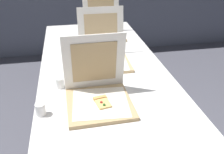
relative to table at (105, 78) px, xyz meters
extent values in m
cube|color=silver|center=(0.00, 0.00, 0.03)|extent=(0.93, 2.47, 0.03)
cylinder|color=#38383D|center=(-0.39, 1.16, -0.35)|extent=(0.04, 0.04, 0.72)
cylinder|color=#38383D|center=(0.39, 1.16, -0.35)|extent=(0.04, 0.04, 0.72)
cube|color=tan|center=(-0.10, -0.40, 0.05)|extent=(0.38, 0.38, 0.02)
cube|color=silver|center=(-0.09, -0.41, 0.07)|extent=(0.34, 0.34, 0.00)
cube|color=white|center=(-0.10, -0.25, 0.25)|extent=(0.37, 0.07, 0.37)
cube|color=tan|center=(-0.10, -0.25, 0.25)|extent=(0.27, 0.05, 0.26)
cube|color=#E0B266|center=(-0.08, -0.42, 0.07)|extent=(0.09, 0.12, 0.01)
cube|color=tan|center=(-0.09, -0.37, 0.08)|extent=(0.08, 0.04, 0.02)
sphere|color=#2D6628|center=(-0.08, -0.45, 0.08)|extent=(0.02, 0.02, 0.02)
sphere|color=red|center=(-0.09, -0.42, 0.08)|extent=(0.02, 0.02, 0.02)
cube|color=tan|center=(0.03, 0.14, 0.05)|extent=(0.37, 0.37, 0.02)
cube|color=silver|center=(0.02, 0.13, 0.07)|extent=(0.36, 0.36, 0.00)
cube|color=white|center=(0.03, 0.35, 0.25)|extent=(0.37, 0.05, 0.37)
cube|color=tan|center=(0.03, 0.34, 0.25)|extent=(0.27, 0.03, 0.26)
cylinder|color=white|center=(0.06, 0.11, 0.10)|extent=(0.03, 0.03, 0.00)
cylinder|color=white|center=(0.07, 0.11, 0.08)|extent=(0.01, 0.00, 0.03)
cylinder|color=white|center=(0.06, 0.12, 0.08)|extent=(0.01, 0.00, 0.03)
cylinder|color=white|center=(0.06, 0.11, 0.08)|extent=(0.01, 0.00, 0.03)
cube|color=tan|center=(0.12, 0.76, 0.05)|extent=(0.38, 0.38, 0.02)
cube|color=silver|center=(0.13, 0.76, 0.07)|extent=(0.33, 0.33, 0.00)
cube|color=white|center=(0.12, 0.95, 0.25)|extent=(0.37, 0.01, 0.37)
cube|color=tan|center=(0.12, 0.94, 0.25)|extent=(0.27, 0.01, 0.27)
cube|color=#E5B74C|center=(0.13, 0.75, 0.07)|extent=(0.09, 0.12, 0.01)
cube|color=tan|center=(0.12, 0.80, 0.08)|extent=(0.07, 0.04, 0.02)
sphere|color=red|center=(0.13, 0.75, 0.08)|extent=(0.02, 0.02, 0.02)
sphere|color=orange|center=(0.12, 0.75, 0.08)|extent=(0.02, 0.02, 0.02)
cylinder|color=white|center=(-0.32, -0.15, 0.08)|extent=(0.05, 0.05, 0.07)
cylinder|color=white|center=(-0.18, 0.38, 0.08)|extent=(0.05, 0.05, 0.07)
cylinder|color=white|center=(-0.42, -0.43, 0.08)|extent=(0.05, 0.05, 0.07)
camera|label=1|loc=(-0.24, -1.56, 0.87)|focal=39.45mm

